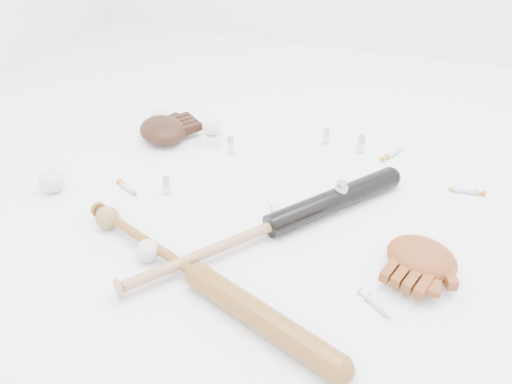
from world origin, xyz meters
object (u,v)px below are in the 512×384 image
(bat_dark, at_px, (272,226))
(glove_dark, at_px, (162,130))
(pedestal, at_px, (212,139))
(bat_wood, at_px, (197,275))

(bat_dark, relative_size, glove_dark, 4.15)
(glove_dark, bearing_deg, pedestal, 47.27)
(bat_wood, height_order, pedestal, bat_wood)
(bat_dark, xyz_separation_m, bat_wood, (-0.13, -0.25, -0.00))
(bat_dark, relative_size, bat_wood, 1.08)
(bat_dark, relative_size, pedestal, 14.00)
(bat_wood, xyz_separation_m, glove_dark, (-0.44, 0.66, 0.01))
(glove_dark, relative_size, pedestal, 3.37)
(bat_wood, xyz_separation_m, pedestal, (-0.25, 0.70, -0.01))
(pedestal, bearing_deg, bat_dark, -49.73)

